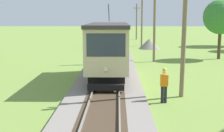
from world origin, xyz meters
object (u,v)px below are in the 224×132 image
(utility_pole_near_tram, at_px, (184,32))
(track_worker, at_px, (164,84))
(utility_pole_mid, at_px, (155,16))
(tree_horizon, at_px, (221,17))
(gravel_pile, at_px, (149,44))
(utility_pole_far, at_px, (142,17))
(utility_pole_distant, at_px, (137,21))
(red_tram, at_px, (108,48))
(freight_car, at_px, (113,36))

(utility_pole_near_tram, relative_size, track_worker, 3.79)
(utility_pole_mid, height_order, tree_horizon, utility_pole_mid)
(utility_pole_mid, height_order, gravel_pile, utility_pole_mid)
(utility_pole_far, xyz_separation_m, utility_pole_distant, (0.00, 12.90, -0.87))
(utility_pole_near_tram, height_order, gravel_pile, utility_pole_near_tram)
(red_tram, relative_size, utility_pole_distant, 1.31)
(freight_car, height_order, track_worker, freight_car)
(freight_car, height_order, utility_pole_far, utility_pole_far)
(track_worker, bearing_deg, utility_pole_near_tram, -42.91)
(freight_car, distance_m, track_worker, 28.55)
(freight_car, xyz_separation_m, gravel_pile, (4.81, -2.32, -0.88))
(red_tram, xyz_separation_m, utility_pole_mid, (4.08, 8.94, 2.09))
(red_tram, height_order, freight_car, red_tram)
(freight_car, distance_m, utility_pole_far, 5.11)
(red_tram, distance_m, utility_pole_mid, 10.05)
(red_tram, xyz_separation_m, freight_car, (-0.00, 22.95, -0.64))
(red_tram, xyz_separation_m, gravel_pile, (4.80, 20.63, -1.51))
(utility_pole_near_tram, bearing_deg, red_tram, 133.04)
(freight_car, xyz_separation_m, utility_pole_distant, (4.08, 14.45, 1.80))
(utility_pole_mid, bearing_deg, tree_horizon, 16.07)
(red_tram, height_order, utility_pole_near_tram, utility_pole_near_tram)
(freight_car, bearing_deg, utility_pole_distant, 74.24)
(track_worker, bearing_deg, red_tram, 31.63)
(utility_pole_near_tram, relative_size, utility_pole_distant, 1.04)
(utility_pole_distant, bearing_deg, red_tram, -96.22)
(utility_pole_mid, relative_size, tree_horizon, 1.40)
(freight_car, relative_size, utility_pole_mid, 0.62)
(utility_pole_far, relative_size, gravel_pile, 2.89)
(tree_horizon, bearing_deg, red_tram, -134.92)
(gravel_pile, relative_size, tree_horizon, 0.48)
(utility_pole_far, distance_m, tree_horizon, 15.20)
(utility_pole_near_tram, bearing_deg, gravel_pile, 88.33)
(red_tram, height_order, track_worker, red_tram)
(utility_pole_far, height_order, utility_pole_distant, utility_pole_far)
(red_tram, distance_m, gravel_pile, 21.24)
(red_tram, height_order, tree_horizon, tree_horizon)
(utility_pole_distant, height_order, gravel_pile, utility_pole_distant)
(utility_pole_far, distance_m, track_worker, 30.14)
(utility_pole_distant, relative_size, track_worker, 3.65)
(utility_pole_distant, bearing_deg, tree_horizon, -75.62)
(utility_pole_near_tram, relative_size, gravel_pile, 2.37)
(freight_car, distance_m, utility_pole_mid, 14.84)
(utility_pole_distant, distance_m, gravel_pile, 17.00)
(red_tram, xyz_separation_m, track_worker, (2.95, -5.45, -1.21))
(gravel_pile, xyz_separation_m, track_worker, (-1.85, -26.08, 0.30))
(utility_pole_far, bearing_deg, tree_horizon, -63.45)
(utility_pole_mid, relative_size, utility_pole_far, 1.01)
(utility_pole_mid, relative_size, gravel_pile, 2.93)
(utility_pole_distant, height_order, tree_horizon, utility_pole_distant)
(utility_pole_near_tram, bearing_deg, utility_pole_mid, 90.00)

